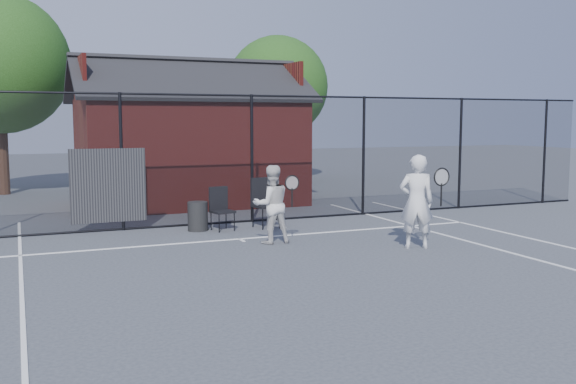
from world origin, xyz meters
name	(u,v)px	position (x,y,z in m)	size (l,w,h in m)	color
ground	(299,271)	(0.00, 0.00, 0.00)	(80.00, 80.00, 0.00)	#3F4248
court_lines	(337,291)	(0.00, -1.32, 0.01)	(11.02, 18.00, 0.01)	white
fence	(198,162)	(-0.30, 5.00, 1.45)	(22.04, 3.00, 3.00)	black
clubhouse	(189,148)	(0.50, 9.00, 1.61)	(6.50, 4.36, 4.19)	maroon
tree_right	(278,87)	(5.50, 14.50, 3.71)	(3.97, 3.97, 5.70)	black
player_front	(417,201)	(2.78, 0.84, 0.89)	(0.85, 0.70, 1.77)	white
player_back	(271,204)	(0.45, 2.36, 0.77)	(0.84, 0.63, 1.54)	silver
chair_left	(223,210)	(-0.01, 4.10, 0.47)	(0.45, 0.47, 0.93)	black
chair_right	(266,204)	(1.01, 4.10, 0.54)	(0.52, 0.54, 1.09)	black
waste_bin	(198,216)	(-0.51, 4.31, 0.32)	(0.44, 0.44, 0.64)	#252525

